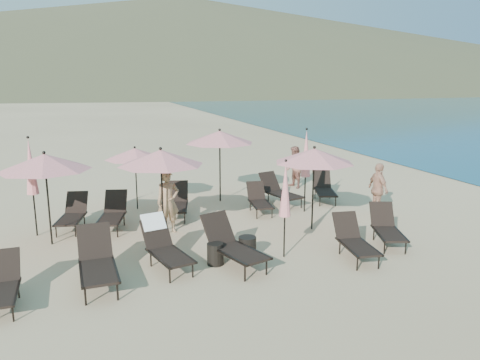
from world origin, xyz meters
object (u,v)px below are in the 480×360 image
object	(u,v)px
umbrella_open_3	(135,154)
beachgoer_b	(295,167)
lounger_6	(73,214)
umbrella_open_4	(220,137)
umbrella_open_0	(45,162)
umbrella_closed_2	(31,167)
beachgoer_a	(168,202)
umbrella_closed_0	(285,190)
beachgoer_c	(378,189)
lounger_4	(354,240)
umbrella_open_1	(161,158)
lounger_2	(164,244)
lounger_0	(1,285)
lounger_9	(259,200)
umbrella_open_2	(314,156)
lounger_1	(97,261)
umbrella_closed_1	(306,154)
lounger_8	(177,202)
lounger_7	(113,213)
lounger_5	(387,227)
lounger_3	(232,244)
side_table_0	(215,254)
side_table_1	(247,247)
lounger_11	(324,188)

from	to	relation	value
umbrella_open_3	beachgoer_b	size ratio (longest dim) A/B	1.27
lounger_6	umbrella_open_4	bearing A→B (deg)	32.13
umbrella_open_0	beachgoer_b	size ratio (longest dim) A/B	1.50
umbrella_closed_2	beachgoer_a	bearing A→B (deg)	-13.71
umbrella_closed_0	beachgoer_c	distance (m)	4.73
lounger_4	umbrella_open_0	bearing A→B (deg)	162.91
lounger_6	umbrella_open_1	distance (m)	3.15
umbrella_open_4	lounger_2	bearing A→B (deg)	-118.49
umbrella_open_4	beachgoer_b	bearing A→B (deg)	17.21
lounger_0	umbrella_closed_2	distance (m)	4.27
lounger_9	umbrella_open_2	distance (m)	2.73
lounger_1	umbrella_closed_1	world-z (taller)	umbrella_closed_1
lounger_1	umbrella_open_3	bearing A→B (deg)	73.53
lounger_4	lounger_8	xyz separation A→B (m)	(-3.26, 4.57, 0.02)
lounger_1	lounger_7	xyz separation A→B (m)	(0.51, 3.61, -0.05)
lounger_7	umbrella_closed_0	distance (m)	5.14
umbrella_open_2	lounger_6	bearing A→B (deg)	161.02
lounger_5	umbrella_closed_2	size ratio (longest dim) A/B	0.64
lounger_0	lounger_3	world-z (taller)	lounger_3
lounger_9	beachgoer_b	size ratio (longest dim) A/B	0.97
side_table_0	side_table_1	size ratio (longest dim) A/B	1.01
lounger_8	beachgoer_c	bearing A→B (deg)	-2.44
lounger_1	umbrella_closed_1	xyz separation A→B (m)	(6.28, 3.46, 1.33)
lounger_11	umbrella_open_3	distance (m)	6.34
side_table_0	beachgoer_a	distance (m)	2.70
lounger_6	umbrella_open_4	world-z (taller)	umbrella_open_4
lounger_5	lounger_6	bearing A→B (deg)	173.05
lounger_4	umbrella_closed_1	bearing A→B (deg)	89.12
lounger_1	umbrella_closed_0	xyz separation A→B (m)	(4.15, 0.18, 1.11)
umbrella_open_4	umbrella_closed_0	xyz separation A→B (m)	(0.01, -5.34, -0.57)
lounger_6	umbrella_open_0	world-z (taller)	umbrella_open_0
umbrella_closed_0	umbrella_closed_2	size ratio (longest dim) A/B	0.87
umbrella_open_0	side_table_0	world-z (taller)	umbrella_open_0
lounger_11	lounger_9	bearing A→B (deg)	-147.63
lounger_1	beachgoer_b	distance (m)	9.83
lounger_2	beachgoer_a	xyz separation A→B (m)	(0.50, 2.31, 0.34)
lounger_6	umbrella_closed_1	bearing A→B (deg)	9.49
umbrella_closed_1	side_table_1	size ratio (longest dim) A/B	5.32
umbrella_open_0	umbrella_open_1	distance (m)	2.77
lounger_5	umbrella_open_3	bearing A→B (deg)	156.73
side_table_0	side_table_1	xyz separation A→B (m)	(0.82, 0.19, -0.00)
lounger_0	umbrella_open_2	distance (m)	7.88
umbrella_open_3	lounger_3	bearing A→B (deg)	-74.36
umbrella_open_3	lounger_8	bearing A→B (deg)	-48.45
lounger_8	lounger_9	bearing A→B (deg)	5.98
lounger_11	umbrella_closed_0	distance (m)	5.57
umbrella_closed_0	lounger_0	bearing A→B (deg)	-174.47
umbrella_open_1	lounger_4	bearing A→B (deg)	-36.31
lounger_3	lounger_8	xyz separation A→B (m)	(-0.44, 4.14, -0.04)
beachgoer_b	lounger_5	bearing A→B (deg)	-16.11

